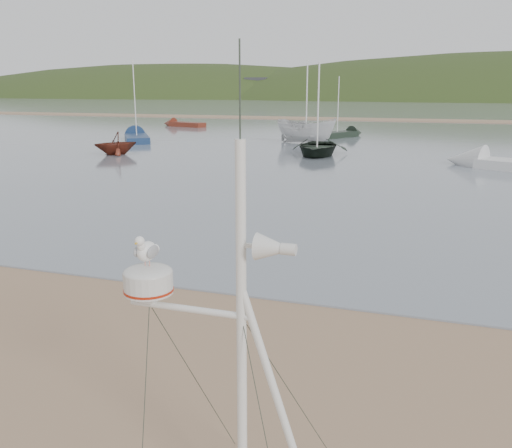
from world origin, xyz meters
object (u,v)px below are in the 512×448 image
(dinghy_red_far, at_px, (178,124))
(sailboat_white_near, at_px, (495,163))
(boat_red, at_px, (115,133))
(sailboat_dark_mid, at_px, (347,134))
(sailboat_blue_near, at_px, (136,136))
(boat_dark, at_px, (318,115))
(boat_white, at_px, (307,110))
(mast_rig, at_px, (235,421))

(dinghy_red_far, height_order, sailboat_white_near, sailboat_white_near)
(boat_red, height_order, sailboat_dark_mid, sailboat_dark_mid)
(sailboat_blue_near, relative_size, sailboat_white_near, 0.90)
(boat_dark, distance_m, boat_red, 13.18)
(dinghy_red_far, height_order, sailboat_dark_mid, sailboat_dark_mid)
(boat_dark, height_order, sailboat_white_near, sailboat_white_near)
(boat_white, bearing_deg, sailboat_blue_near, 111.24)
(sailboat_blue_near, height_order, sailboat_dark_mid, sailboat_blue_near)
(boat_red, distance_m, boat_white, 14.95)
(boat_dark, distance_m, sailboat_white_near, 10.95)
(boat_dark, distance_m, sailboat_dark_mid, 14.48)
(mast_rig, relative_size, sailboat_dark_mid, 0.84)
(mast_rig, xyz_separation_m, sailboat_white_near, (4.77, 27.63, -0.84))
(boat_red, distance_m, dinghy_red_far, 26.70)
(boat_red, xyz_separation_m, sailboat_dark_mid, (12.24, 17.99, -1.13))
(mast_rig, relative_size, boat_white, 0.90)
(dinghy_red_far, bearing_deg, sailboat_white_near, -38.03)
(sailboat_dark_mid, relative_size, sailboat_white_near, 0.70)
(sailboat_blue_near, bearing_deg, boat_red, -66.15)
(mast_rig, xyz_separation_m, dinghy_red_far, (-26.28, 51.91, -0.85))
(sailboat_dark_mid, height_order, sailboat_white_near, sailboat_white_near)
(mast_rig, distance_m, sailboat_dark_mid, 44.88)
(boat_red, distance_m, sailboat_blue_near, 10.82)
(boat_dark, xyz_separation_m, sailboat_dark_mid, (-0.36, 14.29, -2.32))
(dinghy_red_far, relative_size, sailboat_dark_mid, 1.05)
(boat_dark, relative_size, sailboat_white_near, 0.64)
(boat_dark, relative_size, sailboat_dark_mid, 0.92)
(mast_rig, distance_m, boat_red, 32.15)
(mast_rig, height_order, boat_red, mast_rig)
(sailboat_blue_near, bearing_deg, sailboat_white_near, -17.66)
(mast_rig, bearing_deg, boat_white, 102.14)
(boat_white, xyz_separation_m, dinghy_red_far, (-18.24, 14.54, -2.36))
(mast_rig, xyz_separation_m, sailboat_blue_near, (-22.57, 36.33, -0.83))
(boat_white, relative_size, sailboat_dark_mid, 0.93)
(boat_white, relative_size, sailboat_white_near, 0.65)
(mast_rig, relative_size, boat_red, 1.68)
(mast_rig, height_order, dinghy_red_far, mast_rig)
(boat_white, bearing_deg, sailboat_white_near, -110.11)
(dinghy_red_far, bearing_deg, sailboat_blue_near, -76.59)
(boat_white, distance_m, dinghy_red_far, 23.45)
(boat_red, bearing_deg, sailboat_blue_near, 152.38)
(dinghy_red_far, xyz_separation_m, sailboat_blue_near, (3.72, -15.58, 0.01))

